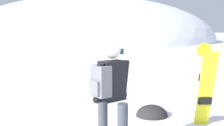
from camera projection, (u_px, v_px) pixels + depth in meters
ridge_peak_main at (90, 41)px, 43.24m from camera, size 40.43×36.38×14.27m
snowboarder_main at (111, 95)px, 3.73m from camera, size 1.21×1.53×1.71m
spare_snowboard at (206, 85)px, 4.88m from camera, size 0.28×0.43×1.62m
rock_dark at (152, 116)px, 5.60m from camera, size 0.69×0.59×0.48m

